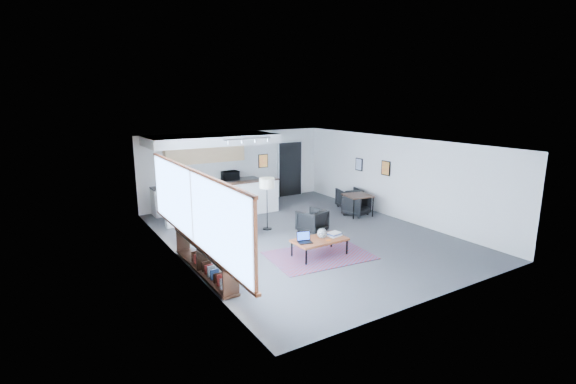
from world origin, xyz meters
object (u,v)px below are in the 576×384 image
book_stack (334,234)px  dining_table (358,197)px  dining_chair_near (357,206)px  armchair_left (239,224)px  microwave (230,175)px  ceramic_pot (322,233)px  dining_chair_far (349,199)px  floor_lamp (267,185)px  coffee_table (320,240)px  armchair_right (312,220)px  laptop (304,239)px

book_stack → dining_table: bearing=39.9°
dining_table → dining_chair_near: size_ratio=1.48×
armchair_left → microwave: bearing=-129.4°
ceramic_pot → dining_chair_far: 4.66m
floor_lamp → dining_chair_near: (3.23, -0.22, -1.02)m
coffee_table → floor_lamp: 2.70m
armchair_left → dining_chair_far: bearing=170.1°
floor_lamp → dining_chair_far: (3.60, 0.62, -1.00)m
armchair_right → microwave: size_ratio=1.27×
armchair_left → book_stack: bearing=102.1°
book_stack → armchair_left: bearing=121.3°
floor_lamp → microwave: floor_lamp is taller
dining_chair_far → dining_table: bearing=81.9°
book_stack → dining_chair_near: (2.73, 2.31, -0.16)m
armchair_right → dining_chair_far: armchair_right is taller
armchair_right → armchair_left: bearing=-39.1°
armchair_right → dining_table: (2.28, 0.67, 0.26)m
ceramic_pot → microwave: microwave is taller
armchair_left → floor_lamp: (0.96, 0.13, 0.97)m
dining_table → dining_chair_far: bearing=67.2°
coffee_table → dining_table: 3.94m
book_stack → dining_table: 3.60m
armchair_left → floor_lamp: size_ratio=0.47×
coffee_table → dining_table: dining_table is taller
coffee_table → ceramic_pot: size_ratio=5.38×
floor_lamp → armchair_left: bearing=-172.1°
ceramic_pot → dining_chair_far: bearing=42.1°
armchair_right → dining_chair_far: size_ratio=1.10×
armchair_left → dining_chair_far: (4.57, 0.75, -0.03)m
dining_chair_far → microwave: 4.28m
coffee_table → book_stack: 0.45m
microwave → dining_chair_near: bearing=-49.7°
armchair_left → dining_chair_near: bearing=159.6°
coffee_table → microwave: microwave is taller
dining_chair_near → book_stack: bearing=-158.7°
ceramic_pot → book_stack: size_ratio=0.67×
coffee_table → dining_chair_near: 3.92m
ceramic_pot → armchair_left: (-1.11, 2.38, -0.19)m
dining_table → microwave: (-3.01, 3.38, 0.50)m
laptop → microwave: (0.62, 5.65, 0.62)m
book_stack → microwave: microwave is taller
microwave → dining_chair_far: bearing=-38.2°
dining_chair_near → armchair_right: bearing=177.7°
book_stack → dining_chair_far: (3.11, 3.15, -0.15)m
armchair_right → dining_table: armchair_right is taller
ceramic_pot → dining_table: (3.10, 2.28, 0.07)m
laptop → dining_chair_far: laptop is taller
microwave → ceramic_pot: bearing=-92.2°
book_stack → dining_chair_near: size_ratio=0.59×
laptop → armchair_right: 2.10m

